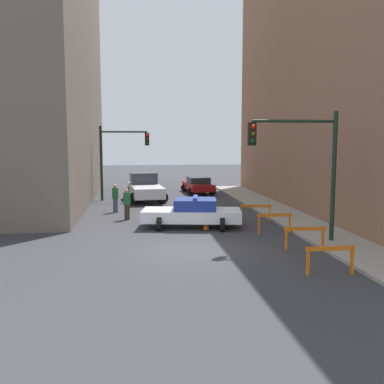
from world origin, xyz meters
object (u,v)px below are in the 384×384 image
(traffic_light_near, at_px, (306,157))
(police_car, at_px, (192,213))
(pedestrian_crossing, at_px, (127,204))
(pedestrian_corner, at_px, (115,198))
(barrier_front, at_px, (330,255))
(barrier_corner, at_px, (256,210))
(traffic_cone, at_px, (206,223))
(traffic_light_far, at_px, (117,152))
(white_truck, at_px, (145,187))
(barrier_mid, at_px, (305,234))
(parked_car_near, at_px, (198,185))
(barrier_back, at_px, (275,220))

(traffic_light_near, distance_m, police_car, 6.26)
(pedestrian_crossing, xyz_separation_m, pedestrian_corner, (-0.72, 2.47, 0.00))
(pedestrian_corner, relative_size, barrier_front, 1.04)
(police_car, distance_m, barrier_corner, 3.58)
(police_car, xyz_separation_m, traffic_cone, (0.55, -0.66, -0.41))
(pedestrian_crossing, bearing_deg, police_car, -58.57)
(traffic_light_far, height_order, traffic_cone, traffic_light_far)
(police_car, xyz_separation_m, barrier_front, (3.30, -7.82, -0.11))
(traffic_light_far, relative_size, white_truck, 0.93)
(pedestrian_crossing, bearing_deg, barrier_mid, -67.03)
(barrier_corner, bearing_deg, traffic_cone, -149.25)
(pedestrian_crossing, distance_m, barrier_front, 12.19)
(barrier_front, height_order, barrier_corner, same)
(traffic_light_far, xyz_separation_m, white_truck, (1.90, -0.22, -2.49))
(white_truck, relative_size, pedestrian_crossing, 3.36)
(traffic_light_near, height_order, barrier_corner, traffic_light_near)
(pedestrian_corner, distance_m, barrier_corner, 8.31)
(parked_car_near, relative_size, barrier_corner, 2.81)
(parked_car_near, height_order, pedestrian_corner, pedestrian_corner)
(parked_car_near, bearing_deg, traffic_light_near, -88.66)
(white_truck, xyz_separation_m, parked_car_near, (4.31, 3.54, -0.23))
(traffic_light_far, relative_size, barrier_back, 3.25)
(pedestrian_crossing, relative_size, barrier_mid, 1.04)
(traffic_light_far, bearing_deg, traffic_cone, -67.50)
(barrier_back, relative_size, barrier_corner, 1.01)
(parked_car_near, xyz_separation_m, barrier_front, (1.07, -21.40, -0.06))
(barrier_front, xyz_separation_m, barrier_mid, (0.39, 3.01, 0.00))
(pedestrian_corner, bearing_deg, police_car, -49.87)
(parked_car_near, xyz_separation_m, barrier_back, (1.28, -15.31, -0.06))
(traffic_light_far, xyz_separation_m, barrier_front, (7.28, -18.08, -2.78))
(barrier_corner, bearing_deg, barrier_front, -90.81)
(barrier_corner, bearing_deg, pedestrian_crossing, 167.48)
(barrier_mid, relative_size, traffic_cone, 2.44)
(pedestrian_crossing, distance_m, barrier_corner, 6.76)
(pedestrian_corner, xyz_separation_m, barrier_corner, (7.32, -3.94, -0.24))
(traffic_light_near, distance_m, barrier_corner, 5.74)
(police_car, distance_m, parked_car_near, 13.77)
(white_truck, bearing_deg, barrier_front, -79.08)
(barrier_front, bearing_deg, pedestrian_corner, 119.32)
(pedestrian_corner, bearing_deg, barrier_back, -40.04)
(pedestrian_corner, bearing_deg, traffic_light_near, -45.88)
(police_car, height_order, pedestrian_corner, pedestrian_corner)
(parked_car_near, bearing_deg, police_car, -103.96)
(pedestrian_corner, relative_size, traffic_cone, 2.53)
(traffic_light_far, relative_size, police_car, 1.05)
(traffic_light_near, xyz_separation_m, barrier_corner, (-0.63, 4.90, -2.91))
(pedestrian_corner, distance_m, barrier_mid, 12.39)
(white_truck, bearing_deg, traffic_cone, -82.04)
(barrier_front, bearing_deg, traffic_cone, 111.02)
(traffic_light_far, bearing_deg, pedestrian_crossing, -84.06)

